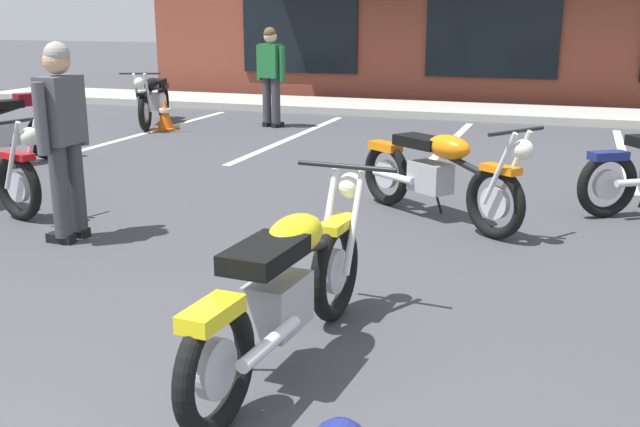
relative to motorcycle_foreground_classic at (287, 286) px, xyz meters
name	(u,v)px	position (x,y,z in m)	size (l,w,h in m)	color
ground_plane	(339,249)	(-0.36, 2.08, -0.46)	(80.00, 80.00, 0.00)	#3D3D42
sidewalk_kerb	(479,112)	(-0.36, 10.91, -0.39)	(22.00, 1.80, 0.14)	#A8A59E
brick_storefront_building	(505,21)	(-0.36, 14.90, 1.26)	(15.85, 5.94, 3.44)	brown
painted_stall_lines	(447,146)	(-0.36, 7.31, -0.46)	(9.86, 4.80, 0.01)	silver
motorcycle_foreground_classic	(287,286)	(0.00, 0.00, 0.00)	(0.66, 2.11, 0.98)	black
motorcycle_red_sportbike	(154,98)	(-5.57, 7.77, 0.00)	(1.01, 2.04, 0.98)	black
motorcycle_black_cruiser	(438,173)	(0.24, 3.21, 0.00)	(1.82, 1.44, 0.98)	black
person_in_black_shirt	(63,131)	(-2.62, 1.57, 0.49)	(0.28, 0.60, 1.68)	black
person_in_shorts_foreground	(271,71)	(-3.54, 8.21, 0.49)	(0.60, 0.36, 1.68)	black
traffic_cone	(165,114)	(-5.13, 7.37, -0.20)	(0.34, 0.34, 0.53)	orange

